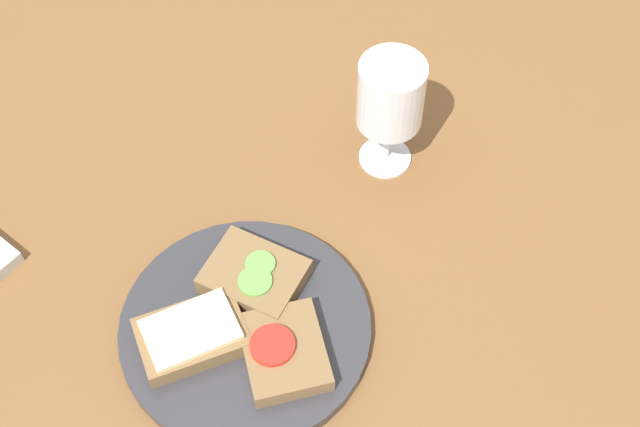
% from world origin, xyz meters
% --- Properties ---
extents(wooden_table, '(1.40, 1.40, 0.03)m').
position_xyz_m(wooden_table, '(0.00, 0.00, 0.01)').
color(wooden_table, brown).
rests_on(wooden_table, ground).
extents(plate, '(0.26, 0.26, 0.02)m').
position_xyz_m(plate, '(-0.04, -0.07, 0.04)').
color(plate, '#333338').
rests_on(plate, wooden_table).
extents(sandwich_with_cucumber, '(0.10, 0.11, 0.03)m').
position_xyz_m(sandwich_with_cucumber, '(0.00, -0.04, 0.06)').
color(sandwich_with_cucumber, brown).
rests_on(sandwich_with_cucumber, plate).
extents(sandwich_with_cheese, '(0.13, 0.11, 0.03)m').
position_xyz_m(sandwich_with_cheese, '(-0.09, -0.04, 0.06)').
color(sandwich_with_cheese, brown).
rests_on(sandwich_with_cheese, plate).
extents(sandwich_with_tomato, '(0.12, 0.12, 0.03)m').
position_xyz_m(sandwich_with_tomato, '(-0.05, -0.12, 0.06)').
color(sandwich_with_tomato, brown).
rests_on(sandwich_with_tomato, plate).
extents(wine_glass, '(0.07, 0.07, 0.15)m').
position_xyz_m(wine_glass, '(0.23, -0.04, 0.13)').
color(wine_glass, white).
rests_on(wine_glass, wooden_table).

